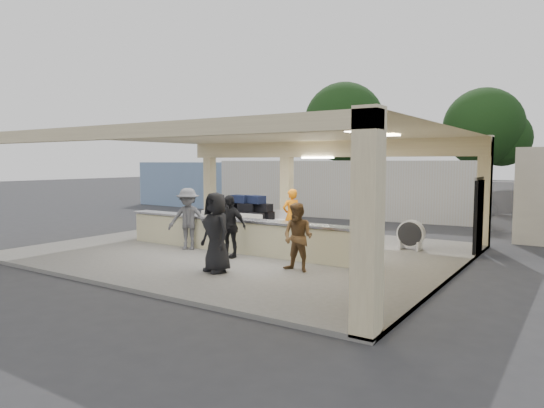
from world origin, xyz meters
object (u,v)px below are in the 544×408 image
Objects in this scene: passenger_c at (188,219)px; container_blue at (213,185)px; passenger_d at (216,232)px; container_white at (341,188)px; baggage_handler at (291,216)px; baggage_counter at (236,235)px; passenger_a at (298,237)px; drum_fan at (411,234)px; car_dark at (522,203)px; luggage_cart at (244,215)px; passenger_b at (229,226)px.

container_blue is (-8.98, 11.78, 0.32)m from passenger_c.
container_blue is (-11.62, 13.63, 0.29)m from passenger_d.
baggage_handler is at bearing -79.26° from container_white.
baggage_counter is 4.97× the size of passenger_a.
passenger_a is at bearing -23.72° from baggage_counter.
baggage_counter is 4.30× the size of passenger_d.
car_dark is (1.64, 12.37, 0.10)m from drum_fan.
passenger_d is (1.20, -2.36, 0.47)m from baggage_counter.
passenger_c is at bearing -92.64° from luggage_cart.
car_dark is (3.01, 16.73, -0.25)m from passenger_a.
passenger_a is at bearing 53.05° from passenger_d.
drum_fan is 0.47× the size of passenger_d.
baggage_handler is at bearing 76.97° from baggage_counter.
container_white is (-0.44, 11.61, 0.37)m from passenger_c.
baggage_handler is 1.02× the size of passenger_b.
passenger_a is (4.07, -3.34, 0.03)m from luggage_cart.
container_blue is at bearing 148.37° from passenger_d.
baggage_counter is 4.68× the size of baggage_handler.
drum_fan is 3.78m from baggage_handler.
passenger_d is 17.91m from container_blue.
car_dark is at bearing 25.35° from container_white.
passenger_c is (-5.61, -3.62, 0.45)m from drum_fan.
passenger_b is 0.94× the size of passenger_c.
drum_fan is 0.52× the size of passenger_b.
drum_fan is at bearing 132.73° from baggage_handler.
passenger_d is at bearing 37.79° from baggage_handler.
luggage_cart is at bearing 112.52° from passenger_b.
baggage_handler is 0.95× the size of passenger_c.
baggage_counter is at bearing -84.81° from container_white.
passenger_b is at bearing -59.76° from luggage_cart.
passenger_d is 0.18× the size of container_blue.
passenger_c is (-1.78, 0.27, 0.06)m from passenger_b.
baggage_handler is 4.66m from passenger_d.
luggage_cart is (-1.27, 2.11, 0.31)m from baggage_counter.
passenger_d is at bearing -62.93° from baggage_counter.
container_white reaches higher than baggage_handler.
container_blue is (-16.22, -4.22, 0.67)m from car_dark.
passenger_c is at bearing 164.50° from passenger_b.
drum_fan is 5.47m from passenger_b.
baggage_handler is at bearing 5.37° from luggage_cart.
passenger_a is (2.28, -3.48, -0.05)m from baggage_handler.
passenger_b is (1.62, -2.88, 0.06)m from luggage_cart.
car_dark is 0.31× the size of container_white.
drum_fan is 16.73m from container_blue.
passenger_b is at bearing 136.27° from passenger_d.
car_dark is 0.39× the size of container_blue.
passenger_c is (-1.95, -2.75, 0.05)m from baggage_handler.
car_dark is at bearing 80.55° from drum_fan.
luggage_cart is 5.27m from passenger_a.
passenger_d reaches higher than passenger_c.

